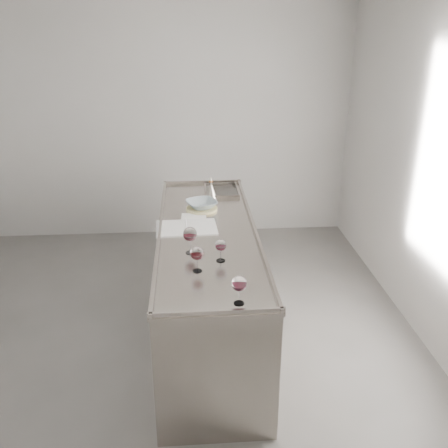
{
  "coord_description": "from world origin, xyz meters",
  "views": [
    {
      "loc": [
        0.36,
        -3.25,
        2.47
      ],
      "look_at": [
        0.62,
        0.23,
        1.02
      ],
      "focal_mm": 40.0,
      "sensor_mm": 36.0,
      "label": 1
    }
  ],
  "objects": [
    {
      "name": "notebook",
      "position": [
        0.34,
        0.35,
        0.95
      ],
      "size": [
        0.49,
        0.35,
        0.02
      ],
      "rotation": [
        0.0,
        0.0,
        0.04
      ],
      "color": "silver",
      "rests_on": "counter"
    },
    {
      "name": "ceramic_bowl",
      "position": [
        0.47,
        0.76,
        0.99
      ],
      "size": [
        0.33,
        0.33,
        0.06
      ],
      "primitive_type": "imported",
      "rotation": [
        0.0,
        0.0,
        0.34
      ],
      "color": "gray",
      "rests_on": "trivet"
    },
    {
      "name": "wine_glass_middle",
      "position": [
        0.41,
        -0.36,
        1.06
      ],
      "size": [
        0.09,
        0.09,
        0.17
      ],
      "rotation": [
        0.0,
        0.0,
        -0.03
      ],
      "color": "white",
      "rests_on": "counter"
    },
    {
      "name": "wine_glass_right",
      "position": [
        0.64,
        -0.78,
        1.06
      ],
      "size": [
        0.09,
        0.09,
        0.18
      ],
      "rotation": [
        0.0,
        0.0,
        -0.22
      ],
      "color": "white",
      "rests_on": "counter"
    },
    {
      "name": "room_shell",
      "position": [
        0.0,
        0.0,
        1.4
      ],
      "size": [
        4.54,
        5.04,
        2.84
      ],
      "color": "#585653",
      "rests_on": "ground"
    },
    {
      "name": "loose_paper_top",
      "position": [
        0.4,
        0.53,
        0.94
      ],
      "size": [
        0.22,
        0.3,
        0.0
      ],
      "primitive_type": "cube",
      "rotation": [
        0.0,
        0.0,
        -0.04
      ],
      "color": "silver",
      "rests_on": "counter"
    },
    {
      "name": "trivet",
      "position": [
        0.47,
        0.76,
        0.95
      ],
      "size": [
        0.32,
        0.32,
        0.02
      ],
      "primitive_type": "cylinder",
      "rotation": [
        0.0,
        0.0,
        -0.24
      ],
      "color": "#D4C989",
      "rests_on": "counter"
    },
    {
      "name": "counter",
      "position": [
        0.5,
        0.3,
        0.47
      ],
      "size": [
        0.77,
        2.42,
        0.97
      ],
      "color": "gray",
      "rests_on": "ground"
    },
    {
      "name": "wine_glass_left",
      "position": [
        0.36,
        -0.09,
        1.08
      ],
      "size": [
        0.1,
        0.1,
        0.19
      ],
      "rotation": [
        0.0,
        0.0,
        -0.35
      ],
      "color": "white",
      "rests_on": "counter"
    },
    {
      "name": "wine_glass_small",
      "position": [
        0.57,
        -0.23,
        1.05
      ],
      "size": [
        0.08,
        0.08,
        0.16
      ],
      "rotation": [
        0.0,
        0.0,
        0.06
      ],
      "color": "white",
      "rests_on": "counter"
    },
    {
      "name": "wine_funnel",
      "position": [
        0.57,
        1.07,
        1.0
      ],
      "size": [
        0.14,
        0.14,
        0.2
      ],
      "rotation": [
        0.0,
        0.0,
        0.26
      ],
      "color": "#B1A79E",
      "rests_on": "counter"
    }
  ]
}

